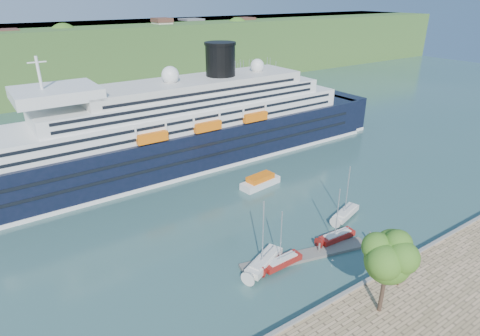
% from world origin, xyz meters
% --- Properties ---
extents(ground, '(400.00, 400.00, 0.00)m').
position_xyz_m(ground, '(0.00, 0.00, 0.00)').
color(ground, '#2E524E').
rests_on(ground, ground).
extents(far_hillside, '(400.00, 50.00, 24.00)m').
position_xyz_m(far_hillside, '(0.00, 145.00, 12.00)').
color(far_hillside, '#305923').
rests_on(far_hillside, ground).
extents(quay_coping, '(220.00, 0.50, 0.30)m').
position_xyz_m(quay_coping, '(0.00, -0.20, 1.15)').
color(quay_coping, slate).
rests_on(quay_coping, promenade).
extents(cruise_ship, '(115.11, 17.16, 25.84)m').
position_xyz_m(cruise_ship, '(-0.15, 50.85, 12.92)').
color(cruise_ship, black).
rests_on(cruise_ship, ground).
extents(park_bench, '(1.90, 1.37, 1.13)m').
position_xyz_m(park_bench, '(5.53, -2.41, 1.56)').
color(park_bench, '#4D2416').
rests_on(park_bench, promenade).
extents(promenade_tree, '(6.97, 6.97, 11.54)m').
position_xyz_m(promenade_tree, '(-0.70, -4.39, 6.77)').
color(promenade_tree, '#34681B').
rests_on(promenade_tree, promenade).
extents(floating_pontoon, '(19.96, 7.29, 0.44)m').
position_xyz_m(floating_pontoon, '(0.31, 9.28, 0.22)').
color(floating_pontoon, '#68655C').
rests_on(floating_pontoon, ground).
extents(sailboat_white_near, '(8.23, 5.26, 10.35)m').
position_xyz_m(sailboat_white_near, '(-6.27, 10.68, 5.18)').
color(sailboat_white_near, silver).
rests_on(sailboat_white_near, ground).
extents(sailboat_red, '(6.88, 2.26, 8.77)m').
position_xyz_m(sailboat_red, '(7.06, 9.52, 4.38)').
color(sailboat_red, maroon).
rests_on(sailboat_red, ground).
extents(sailboat_white_far, '(7.51, 4.02, 9.35)m').
position_xyz_m(sailboat_white_far, '(13.55, 13.59, 4.67)').
color(sailboat_white_far, silver).
rests_on(sailboat_white_far, ground).
extents(tender_launch, '(8.92, 4.01, 2.38)m').
position_xyz_m(tender_launch, '(8.92, 31.70, 1.19)').
color(tender_launch, orange).
rests_on(tender_launch, ground).
extents(sailboat_extra, '(6.73, 1.99, 8.65)m').
position_xyz_m(sailboat_extra, '(-4.03, 9.42, 4.33)').
color(sailboat_extra, maroon).
rests_on(sailboat_extra, ground).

